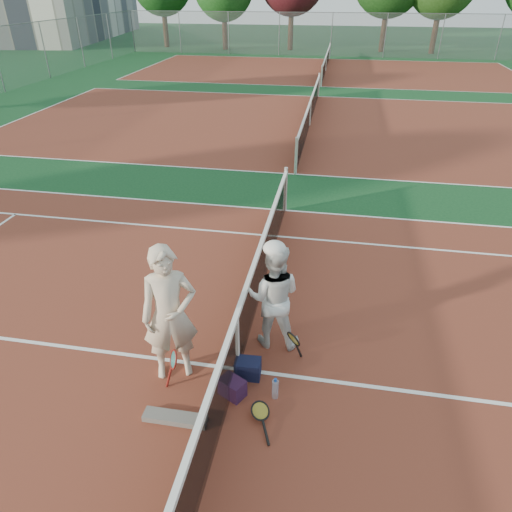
% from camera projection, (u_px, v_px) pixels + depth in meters
% --- Properties ---
extents(ground, '(130.00, 130.00, 0.00)m').
position_uv_depth(ground, '(238.00, 369.00, 6.59)').
color(ground, '#103D1C').
rests_on(ground, ground).
extents(court_main, '(23.77, 10.97, 0.01)m').
position_uv_depth(court_main, '(238.00, 369.00, 6.59)').
color(court_main, maroon).
rests_on(court_main, ground).
extents(court_far_a, '(23.77, 10.97, 0.01)m').
position_uv_depth(court_far_a, '(310.00, 125.00, 18.00)').
color(court_far_a, maroon).
rests_on(court_far_a, ground).
extents(court_far_b, '(23.77, 10.97, 0.01)m').
position_uv_depth(court_far_b, '(326.00, 71.00, 29.41)').
color(court_far_b, maroon).
rests_on(court_far_b, ground).
extents(net_main, '(0.10, 10.98, 1.02)m').
position_uv_depth(net_main, '(237.00, 343.00, 6.33)').
color(net_main, black).
rests_on(net_main, ground).
extents(net_far_a, '(0.10, 10.98, 1.02)m').
position_uv_depth(net_far_a, '(310.00, 112.00, 17.74)').
color(net_far_a, black).
rests_on(net_far_a, ground).
extents(net_far_b, '(0.10, 10.98, 1.02)m').
position_uv_depth(net_far_b, '(326.00, 62.00, 29.15)').
color(net_far_b, black).
rests_on(net_far_b, ground).
extents(fence_back, '(32.00, 0.06, 3.00)m').
position_uv_depth(fence_back, '(331.00, 35.00, 34.56)').
color(fence_back, slate).
rests_on(fence_back, ground).
extents(player_a, '(0.87, 0.74, 2.04)m').
position_uv_depth(player_a, '(170.00, 315.00, 6.05)').
color(player_a, beige).
rests_on(player_a, ground).
extents(player_b, '(0.85, 0.67, 1.70)m').
position_uv_depth(player_b, '(273.00, 296.00, 6.69)').
color(player_b, silver).
rests_on(player_b, ground).
extents(racket_red, '(0.32, 0.34, 0.58)m').
position_uv_depth(racket_red, '(175.00, 368.00, 6.21)').
color(racket_red, maroon).
rests_on(racket_red, ground).
extents(racket_black_held, '(0.37, 0.37, 0.57)m').
position_uv_depth(racket_black_held, '(293.00, 347.00, 6.58)').
color(racket_black_held, black).
rests_on(racket_black_held, ground).
extents(racket_spare, '(0.48, 0.65, 0.14)m').
position_uv_depth(racket_spare, '(260.00, 412.00, 5.85)').
color(racket_spare, black).
rests_on(racket_spare, ground).
extents(sports_bag_navy, '(0.37, 0.26, 0.28)m').
position_uv_depth(sports_bag_navy, '(248.00, 368.00, 6.41)').
color(sports_bag_navy, black).
rests_on(sports_bag_navy, ground).
extents(sports_bag_purple, '(0.40, 0.36, 0.27)m').
position_uv_depth(sports_bag_purple, '(232.00, 387.00, 6.12)').
color(sports_bag_purple, '#2A102D').
rests_on(sports_bag_purple, ground).
extents(net_cover_canvas, '(0.83, 0.20, 0.09)m').
position_uv_depth(net_cover_canvas, '(175.00, 418.00, 5.80)').
color(net_cover_canvas, '#605C57').
rests_on(net_cover_canvas, ground).
extents(water_bottle, '(0.09, 0.09, 0.30)m').
position_uv_depth(water_bottle, '(275.00, 389.00, 6.07)').
color(water_bottle, '#ABBDD8').
rests_on(water_bottle, ground).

